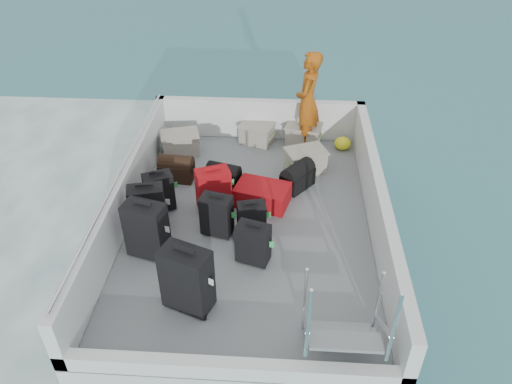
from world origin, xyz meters
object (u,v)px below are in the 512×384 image
(suitcase_1, at_px, (148,209))
(suitcase_7, at_px, (252,220))
(suitcase_2, at_px, (159,192))
(crate_1, at_px, (257,134))
(crate_3, at_px, (306,161))
(crate_2, at_px, (303,135))
(suitcase_6, at_px, (253,244))
(passenger, at_px, (308,101))
(suitcase_4, at_px, (217,216))
(suitcase_8, at_px, (262,195))
(crate_0, at_px, (181,144))
(suitcase_0, at_px, (147,230))
(suitcase_3, at_px, (187,280))
(suitcase_5, at_px, (214,190))

(suitcase_1, height_order, suitcase_7, suitcase_1)
(suitcase_2, height_order, suitcase_7, suitcase_2)
(suitcase_1, bearing_deg, crate_1, 47.84)
(suitcase_7, xyz_separation_m, crate_3, (0.75, 1.64, -0.09))
(suitcase_1, distance_m, crate_2, 3.24)
(suitcase_1, distance_m, crate_3, 2.68)
(suitcase_6, xyz_separation_m, passenger, (0.70, 2.92, 0.56))
(suitcase_4, bearing_deg, suitcase_7, 12.75)
(suitcase_8, relative_size, crate_0, 1.30)
(suitcase_7, height_order, crate_1, suitcase_7)
(suitcase_2, height_order, crate_1, suitcase_2)
(suitcase_0, xyz_separation_m, crate_0, (-0.06, 2.49, -0.22))
(suitcase_3, height_order, crate_3, suitcase_3)
(suitcase_6, relative_size, suitcase_8, 0.75)
(crate_1, height_order, passenger, passenger)
(suitcase_0, relative_size, suitcase_4, 1.30)
(crate_0, relative_size, passenger, 0.35)
(suitcase_0, xyz_separation_m, suitcase_4, (0.82, 0.46, -0.09))
(suitcase_3, distance_m, suitcase_4, 1.30)
(suitcase_0, xyz_separation_m, suitcase_3, (0.66, -0.82, 0.02))
(suitcase_1, xyz_separation_m, crate_0, (0.06, 2.00, -0.17))
(suitcase_7, height_order, passenger, passenger)
(crate_3, height_order, passenger, passenger)
(crate_2, bearing_deg, suitcase_2, -136.22)
(suitcase_7, xyz_separation_m, crate_1, (-0.09, 2.48, -0.10))
(suitcase_1, xyz_separation_m, suitcase_3, (0.77, -1.31, 0.06))
(crate_1, distance_m, crate_3, 1.19)
(suitcase_3, bearing_deg, crate_0, 123.65)
(suitcase_8, height_order, crate_0, crate_0)
(suitcase_1, distance_m, suitcase_5, 0.97)
(suitcase_1, height_order, suitcase_3, suitcase_3)
(suitcase_5, bearing_deg, crate_0, 95.32)
(suitcase_6, height_order, crate_0, suitcase_6)
(suitcase_7, distance_m, crate_2, 2.59)
(suitcase_4, bearing_deg, suitcase_2, 165.72)
(crate_3, bearing_deg, suitcase_1, -143.30)
(suitcase_3, distance_m, suitcase_8, 2.14)
(suitcase_0, bearing_deg, suitcase_8, 55.23)
(suitcase_7, distance_m, crate_3, 1.80)
(suitcase_2, relative_size, crate_3, 1.02)
(suitcase_5, relative_size, suitcase_7, 1.24)
(suitcase_4, bearing_deg, crate_3, 67.76)
(suitcase_5, height_order, suitcase_6, suitcase_5)
(suitcase_2, relative_size, crate_0, 1.01)
(suitcase_1, height_order, crate_1, suitcase_1)
(suitcase_8, bearing_deg, suitcase_6, -167.51)
(suitcase_1, xyz_separation_m, suitcase_4, (0.93, -0.03, -0.05))
(passenger, bearing_deg, suitcase_0, -22.13)
(suitcase_3, relative_size, crate_1, 1.56)
(suitcase_5, bearing_deg, suitcase_0, -146.99)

